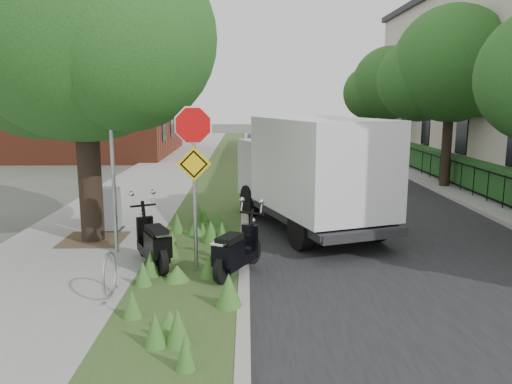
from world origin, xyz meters
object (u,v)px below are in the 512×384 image
at_px(box_truck, 311,169).
at_px(utility_cabinet, 105,210).
at_px(sign_assembly, 194,155).
at_px(scooter_far, 234,255).
at_px(scooter_near, 155,247).

bearing_deg(box_truck, utility_cabinet, -176.28).
bearing_deg(utility_cabinet, sign_assembly, -50.36).
xyz_separation_m(scooter_far, box_truck, (1.86, 3.68, 1.09)).
bearing_deg(box_truck, scooter_near, -136.75).
bearing_deg(scooter_far, sign_assembly, 160.85).
xyz_separation_m(scooter_near, box_truck, (3.39, 3.19, 1.07)).
bearing_deg(utility_cabinet, box_truck, 3.72).
distance_m(sign_assembly, utility_cabinet, 4.36).
height_order(sign_assembly, utility_cabinet, sign_assembly).
relative_size(scooter_far, utility_cabinet, 1.45).
distance_m(scooter_far, utility_cabinet, 4.68).
bearing_deg(utility_cabinet, scooter_far, -45.56).
bearing_deg(box_truck, scooter_far, -116.87).
xyz_separation_m(scooter_near, utility_cabinet, (-1.75, 2.86, 0.10)).
bearing_deg(scooter_far, scooter_near, 162.32).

